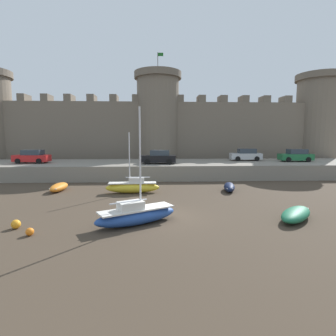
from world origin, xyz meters
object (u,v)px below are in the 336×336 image
at_px(car_quay_centre_west, 296,156).
at_px(car_quay_centre_east, 32,157).
at_px(car_quay_east, 159,157).
at_px(rowboat_midflat_right, 296,214).
at_px(mooring_buoy_near_shore, 16,224).
at_px(rowboat_midflat_centre, 229,187).
at_px(sailboat_foreground_centre, 133,187).
at_px(car_quay_west, 246,155).
at_px(sailboat_foreground_left, 136,215).
at_px(mooring_buoy_near_channel, 30,232).
at_px(rowboat_midflat_left, 59,187).

distance_m(car_quay_centre_west, car_quay_centre_east, 33.39).
relative_size(car_quay_east, car_quay_centre_west, 1.00).
distance_m(rowboat_midflat_right, car_quay_centre_west, 21.27).
relative_size(rowboat_midflat_right, mooring_buoy_near_shore, 7.23).
xyz_separation_m(rowboat_midflat_centre, mooring_buoy_near_shore, (-14.15, -9.15, -0.15)).
distance_m(mooring_buoy_near_shore, car_quay_centre_east, 20.41).
distance_m(sailboat_foreground_centre, car_quay_east, 9.06).
relative_size(car_quay_centre_west, car_quay_centre_east, 1.00).
distance_m(car_quay_east, car_quay_centre_west, 18.01).
relative_size(car_quay_east, car_quay_centre_east, 1.00).
bearing_deg(car_quay_west, rowboat_midflat_centre, -115.34).
bearing_deg(rowboat_midflat_centre, car_quay_west, 64.66).
relative_size(sailboat_foreground_left, car_quay_east, 1.56).
height_order(sailboat_foreground_left, car_quay_centre_west, sailboat_foreground_left).
bearing_deg(mooring_buoy_near_channel, mooring_buoy_near_shore, 138.74).
relative_size(rowboat_midflat_centre, mooring_buoy_near_shore, 6.36).
distance_m(rowboat_midflat_right, car_quay_centre_east, 29.60).
height_order(car_quay_east, car_quay_centre_east, same).
bearing_deg(car_quay_centre_west, rowboat_midflat_right, -118.43).
bearing_deg(car_quay_east, mooring_buoy_near_channel, -109.95).
distance_m(sailboat_foreground_centre, car_quay_west, 18.85).
bearing_deg(car_quay_centre_east, sailboat_foreground_centre, -37.49).
bearing_deg(sailboat_foreground_left, car_quay_centre_west, 44.25).
bearing_deg(mooring_buoy_near_channel, car_quay_centre_east, 113.91).
relative_size(mooring_buoy_near_channel, car_quay_east, 0.09).
bearing_deg(mooring_buoy_near_shore, car_quay_centre_west, 36.81).
xyz_separation_m(sailboat_foreground_centre, rowboat_midflat_centre, (8.66, 0.37, -0.17)).
relative_size(mooring_buoy_near_shore, car_quay_centre_east, 0.12).
height_order(rowboat_midflat_left, mooring_buoy_near_channel, rowboat_midflat_left).
bearing_deg(car_quay_centre_west, sailboat_foreground_centre, -152.60).
height_order(mooring_buoy_near_channel, car_quay_centre_west, car_quay_centre_west).
bearing_deg(rowboat_midflat_left, car_quay_east, 38.89).
relative_size(rowboat_midflat_right, mooring_buoy_near_channel, 8.81).
relative_size(sailboat_foreground_centre, car_quay_centre_west, 1.26).
relative_size(rowboat_midflat_centre, car_quay_west, 0.73).
bearing_deg(sailboat_foreground_centre, rowboat_midflat_right, -38.34).
xyz_separation_m(sailboat_foreground_left, car_quay_centre_west, (19.40, 18.90, 1.94)).
height_order(sailboat_foreground_centre, car_quay_centre_west, sailboat_foreground_centre).
bearing_deg(car_quay_east, rowboat_midflat_right, -64.77).
bearing_deg(mooring_buoy_near_channel, car_quay_east, 70.05).
bearing_deg(mooring_buoy_near_shore, rowboat_midflat_right, 2.51).
relative_size(rowboat_midflat_left, car_quay_east, 0.73).
distance_m(rowboat_midflat_right, car_quay_east, 18.48).
xyz_separation_m(sailboat_foreground_left, mooring_buoy_near_channel, (-5.17, -1.46, -0.36)).
bearing_deg(sailboat_foreground_left, car_quay_west, 56.99).
height_order(rowboat_midflat_right, sailboat_foreground_left, sailboat_foreground_left).
relative_size(sailboat_foreground_left, sailboat_foreground_centre, 1.23).
bearing_deg(sailboat_foreground_left, rowboat_midflat_right, 1.79).
bearing_deg(mooring_buoy_near_shore, rowboat_midflat_centre, 32.88).
xyz_separation_m(rowboat_midflat_right, sailboat_foreground_left, (-9.32, -0.29, 0.18)).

